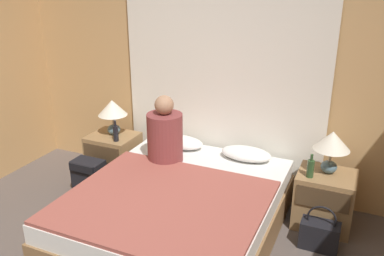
# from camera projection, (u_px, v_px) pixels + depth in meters

# --- Properties ---
(wall_back) EXTENTS (4.77, 0.06, 2.50)m
(wall_back) POSITION_uv_depth(u_px,v_px,m) (224.00, 72.00, 4.13)
(wall_back) COLOR tan
(wall_back) RESTS_ON ground_plane
(curtain_panel) EXTENTS (2.34, 0.02, 2.36)m
(curtain_panel) POSITION_uv_depth(u_px,v_px,m) (222.00, 81.00, 4.10)
(curtain_panel) COLOR white
(curtain_panel) RESTS_ON ground_plane
(bed) EXTENTS (1.64, 1.95, 0.47)m
(bed) POSITION_uv_depth(u_px,v_px,m) (178.00, 212.00, 3.56)
(bed) COLOR olive
(bed) RESTS_ON ground_plane
(nightstand_left) EXTENTS (0.51, 0.45, 0.52)m
(nightstand_left) POSITION_uv_depth(u_px,v_px,m) (114.00, 156.00, 4.58)
(nightstand_left) COLOR #937047
(nightstand_left) RESTS_ON ground_plane
(nightstand_right) EXTENTS (0.51, 0.45, 0.52)m
(nightstand_right) POSITION_uv_depth(u_px,v_px,m) (324.00, 199.00, 3.71)
(nightstand_right) COLOR #937047
(nightstand_right) RESTS_ON ground_plane
(lamp_left) EXTENTS (0.32, 0.32, 0.40)m
(lamp_left) POSITION_uv_depth(u_px,v_px,m) (113.00, 110.00, 4.42)
(lamp_left) COLOR slate
(lamp_left) RESTS_ON nightstand_left
(lamp_right) EXTENTS (0.32, 0.32, 0.40)m
(lamp_right) POSITION_uv_depth(u_px,v_px,m) (332.00, 144.00, 3.55)
(lamp_right) COLOR slate
(lamp_right) RESTS_ON nightstand_right
(pillow_left) EXTENTS (0.50, 0.28, 0.12)m
(pillow_left) POSITION_uv_depth(u_px,v_px,m) (180.00, 142.00, 4.27)
(pillow_left) COLOR white
(pillow_left) RESTS_ON bed
(pillow_right) EXTENTS (0.50, 0.28, 0.12)m
(pillow_right) POSITION_uv_depth(u_px,v_px,m) (246.00, 154.00, 4.00)
(pillow_right) COLOR white
(pillow_right) RESTS_ON bed
(blanket_on_bed) EXTENTS (1.58, 1.37, 0.03)m
(blanket_on_bed) POSITION_uv_depth(u_px,v_px,m) (164.00, 201.00, 3.24)
(blanket_on_bed) COLOR #994C42
(blanket_on_bed) RESTS_ON bed
(person_left_in_bed) EXTENTS (0.34, 0.34, 0.66)m
(person_left_in_bed) POSITION_uv_depth(u_px,v_px,m) (165.00, 135.00, 3.90)
(person_left_in_bed) COLOR brown
(person_left_in_bed) RESTS_ON bed
(beer_bottle_on_left_stand) EXTENTS (0.06, 0.06, 0.23)m
(beer_bottle_on_left_stand) POSITION_uv_depth(u_px,v_px,m) (116.00, 133.00, 4.31)
(beer_bottle_on_left_stand) COLOR black
(beer_bottle_on_left_stand) RESTS_ON nightstand_left
(beer_bottle_on_right_stand) EXTENTS (0.06, 0.06, 0.22)m
(beer_bottle_on_right_stand) POSITION_uv_depth(u_px,v_px,m) (310.00, 168.00, 3.54)
(beer_bottle_on_right_stand) COLOR #2D4C28
(beer_bottle_on_right_stand) RESTS_ON nightstand_right
(backpack_on_floor) EXTENTS (0.32, 0.22, 0.38)m
(backpack_on_floor) POSITION_uv_depth(u_px,v_px,m) (89.00, 175.00, 4.25)
(backpack_on_floor) COLOR black
(backpack_on_floor) RESTS_ON ground_plane
(handbag_on_floor) EXTENTS (0.32, 0.17, 0.40)m
(handbag_on_floor) POSITION_uv_depth(u_px,v_px,m) (320.00, 234.00, 3.43)
(handbag_on_floor) COLOR black
(handbag_on_floor) RESTS_ON ground_plane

